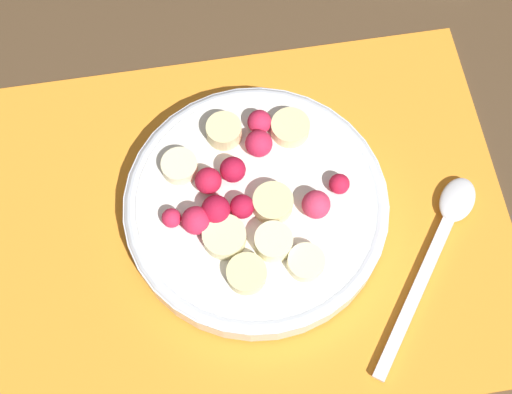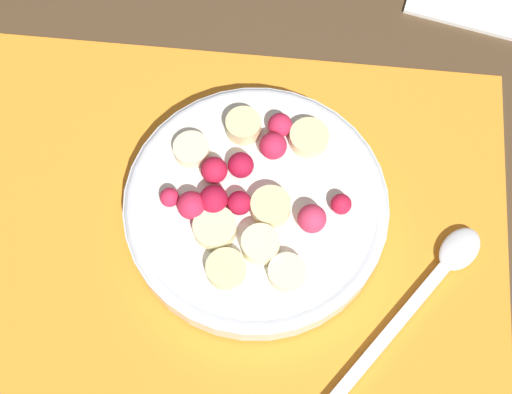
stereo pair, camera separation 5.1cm
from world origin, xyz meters
The scene contains 4 objects.
ground_plane centered at (0.00, 0.00, 0.00)m, with size 3.00×3.00×0.00m, color #4C3823.
placemat centered at (0.00, 0.00, 0.00)m, with size 0.47×0.30×0.01m.
fruit_bowl centered at (0.04, 0.01, 0.02)m, with size 0.19×0.19×0.05m.
spoon centered at (0.18, -0.03, 0.01)m, with size 0.11×0.15×0.01m.
Camera 2 is at (0.06, -0.19, 0.51)m, focal length 50.00 mm.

